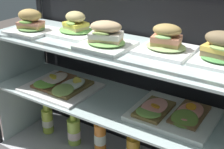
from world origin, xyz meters
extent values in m
cylinder|color=black|center=(-0.61, 0.19, 0.47)|extent=(0.03, 0.03, 0.94)
cube|color=black|center=(0.00, 0.20, 0.49)|extent=(1.20, 0.01, 0.89)
cube|color=silver|center=(-0.59, 0.00, 0.21)|extent=(0.01, 0.36, 0.34)
cube|color=silver|center=(0.00, 0.00, 0.39)|extent=(1.21, 0.37, 0.01)
cube|color=silver|center=(-0.59, 0.00, 0.52)|extent=(0.01, 0.36, 0.26)
cube|color=silver|center=(0.00, 0.00, 0.65)|extent=(1.21, 0.37, 0.01)
cube|color=white|center=(-0.43, -0.04, 0.67)|extent=(0.20, 0.20, 0.01)
ellipsoid|color=#578141|center=(-0.43, -0.04, 0.68)|extent=(0.14, 0.12, 0.01)
cube|color=tan|center=(-0.43, -0.04, 0.69)|extent=(0.13, 0.10, 0.02)
cube|color=tan|center=(-0.43, -0.04, 0.70)|extent=(0.13, 0.11, 0.01)
ellipsoid|color=#659A3E|center=(-0.43, -0.08, 0.72)|extent=(0.07, 0.05, 0.02)
ellipsoid|color=#A98749|center=(-0.43, -0.04, 0.74)|extent=(0.13, 0.11, 0.06)
cube|color=white|center=(-0.23, 0.04, 0.67)|extent=(0.21, 0.21, 0.02)
ellipsoid|color=#6AB24F|center=(-0.23, 0.04, 0.68)|extent=(0.17, 0.14, 0.01)
cube|color=#D8C27C|center=(-0.23, 0.04, 0.69)|extent=(0.12, 0.10, 0.02)
cube|color=yellow|center=(-0.23, 0.04, 0.71)|extent=(0.12, 0.11, 0.02)
ellipsoid|color=#86B34B|center=(-0.23, 0.01, 0.72)|extent=(0.07, 0.04, 0.02)
ellipsoid|color=tan|center=(-0.23, 0.04, 0.74)|extent=(0.12, 0.10, 0.05)
cube|color=white|center=(-0.01, -0.03, 0.67)|extent=(0.21, 0.21, 0.02)
ellipsoid|color=#80C25F|center=(-0.01, -0.03, 0.68)|extent=(0.16, 0.14, 0.02)
cube|color=#E2BB88|center=(-0.01, -0.03, 0.69)|extent=(0.15, 0.12, 0.02)
cube|color=silver|center=(-0.01, -0.03, 0.71)|extent=(0.15, 0.12, 0.02)
ellipsoid|color=#9EBA60|center=(-0.01, -0.07, 0.73)|extent=(0.08, 0.05, 0.02)
ellipsoid|color=tan|center=(-0.01, -0.03, 0.75)|extent=(0.15, 0.12, 0.05)
cube|color=white|center=(0.22, 0.05, 0.67)|extent=(0.21, 0.21, 0.01)
ellipsoid|color=#9ABA72|center=(0.22, 0.05, 0.68)|extent=(0.16, 0.14, 0.02)
cube|color=tan|center=(0.22, 0.05, 0.69)|extent=(0.12, 0.09, 0.02)
cube|color=tan|center=(0.22, 0.05, 0.71)|extent=(0.12, 0.10, 0.02)
ellipsoid|color=#8FC770|center=(0.22, 0.02, 0.73)|extent=(0.07, 0.04, 0.02)
ellipsoid|color=#A28449|center=(0.22, 0.05, 0.75)|extent=(0.12, 0.10, 0.05)
cube|color=white|center=(0.44, 0.05, 0.66)|extent=(0.19, 0.19, 0.01)
ellipsoid|color=#4E924A|center=(0.44, 0.05, 0.68)|extent=(0.15, 0.13, 0.02)
cube|color=#8A724F|center=(0.44, 0.05, 0.69)|extent=(0.14, 0.09, 0.02)
cube|color=#E3BA4F|center=(0.44, 0.05, 0.71)|extent=(0.14, 0.10, 0.02)
ellipsoid|color=#92AF59|center=(0.44, 0.01, 0.72)|extent=(0.08, 0.04, 0.02)
ellipsoid|color=brown|center=(0.44, 0.05, 0.75)|extent=(0.14, 0.10, 0.06)
cube|color=white|center=(-0.28, -0.03, 0.40)|extent=(0.34, 0.28, 0.01)
cube|color=brown|center=(-0.34, -0.01, 0.41)|extent=(0.12, 0.22, 0.01)
ellipsoid|color=#6AAC3D|center=(-0.34, -0.08, 0.42)|extent=(0.13, 0.14, 0.02)
ellipsoid|color=#F5DBC7|center=(-0.34, -0.01, 0.42)|extent=(0.10, 0.18, 0.02)
cylinder|color=yellow|center=(-0.34, -0.01, 0.43)|extent=(0.06, 0.06, 0.02)
cube|color=brown|center=(-0.22, -0.02, 0.41)|extent=(0.12, 0.21, 0.01)
ellipsoid|color=#8EB158|center=(-0.22, -0.08, 0.42)|extent=(0.11, 0.11, 0.03)
ellipsoid|color=silver|center=(-0.22, -0.02, 0.43)|extent=(0.10, 0.17, 0.02)
cylinder|color=#EFD74A|center=(-0.21, 0.01, 0.44)|extent=(0.05, 0.05, 0.03)
cube|color=white|center=(0.29, 0.03, 0.40)|extent=(0.34, 0.28, 0.02)
cube|color=brown|center=(0.21, 0.00, 0.42)|extent=(0.12, 0.19, 0.01)
ellipsoid|color=#7DAC4A|center=(0.21, -0.06, 0.43)|extent=(0.11, 0.10, 0.02)
ellipsoid|color=#F29B8B|center=(0.21, 0.00, 0.43)|extent=(0.10, 0.15, 0.02)
cylinder|color=orange|center=(0.22, -0.02, 0.44)|extent=(0.05, 0.05, 0.02)
cube|color=brown|center=(0.35, 0.05, 0.41)|extent=(0.12, 0.21, 0.01)
ellipsoid|color=olive|center=(0.35, -0.02, 0.42)|extent=(0.12, 0.12, 0.04)
ellipsoid|color=#F4947E|center=(0.35, 0.05, 0.43)|extent=(0.10, 0.17, 0.02)
cylinder|color=orange|center=(0.35, 0.07, 0.44)|extent=(0.06, 0.06, 0.02)
cylinder|color=#BDD345|center=(-0.46, 0.02, 0.12)|extent=(0.06, 0.06, 0.14)
cylinder|color=#F1EECD|center=(-0.46, 0.02, 0.11)|extent=(0.06, 0.06, 0.04)
cylinder|color=#BAD245|center=(-0.46, 0.02, 0.21)|extent=(0.04, 0.04, 0.04)
cylinder|color=gold|center=(-0.46, 0.02, 0.24)|extent=(0.04, 0.04, 0.01)
cylinder|color=#B5D952|center=(-0.26, 0.02, 0.12)|extent=(0.07, 0.07, 0.14)
cylinder|color=silver|center=(-0.26, 0.02, 0.10)|extent=(0.07, 0.07, 0.05)
cylinder|color=#B7DA46|center=(-0.26, 0.02, 0.21)|extent=(0.03, 0.03, 0.04)
cylinder|color=white|center=(-0.26, 0.02, 0.23)|extent=(0.04, 0.04, 0.01)
cylinder|color=orange|center=(-0.09, 0.03, 0.13)|extent=(0.06, 0.06, 0.18)
cylinder|color=silver|center=(-0.09, 0.03, 0.13)|extent=(0.06, 0.06, 0.06)
cylinder|color=orange|center=(-0.09, 0.03, 0.24)|extent=(0.03, 0.03, 0.05)
cylinder|color=black|center=(-0.09, 0.03, 0.27)|extent=(0.03, 0.03, 0.01)
cylinder|color=gold|center=(0.10, 0.04, 0.22)|extent=(0.03, 0.03, 0.05)
cylinder|color=#266FB4|center=(0.10, 0.04, 0.25)|extent=(0.04, 0.04, 0.01)
cylinder|color=white|center=(0.29, 0.02, 0.26)|extent=(0.04, 0.04, 0.04)
cylinder|color=#316AB5|center=(0.29, 0.02, 0.28)|extent=(0.04, 0.04, 0.01)
camera|label=1|loc=(0.67, -1.04, 1.07)|focal=49.34mm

